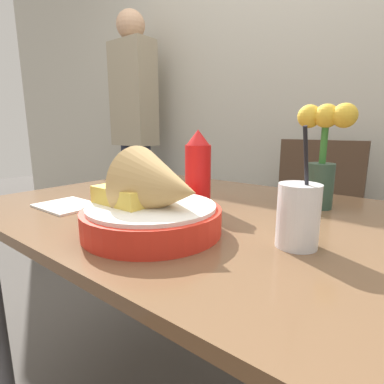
{
  "coord_description": "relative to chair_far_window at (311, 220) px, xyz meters",
  "views": [
    {
      "loc": [
        0.47,
        -0.65,
        0.97
      ],
      "look_at": [
        0.01,
        -0.07,
        0.81
      ],
      "focal_mm": 28.0,
      "sensor_mm": 36.0,
      "label": 1
    }
  ],
  "objects": [
    {
      "name": "wall_window",
      "position": [
        -0.06,
        0.3,
        0.76
      ],
      "size": [
        7.0,
        0.06,
        2.6
      ],
      "color": "#B7B2A3",
      "rests_on": "ground_plane"
    },
    {
      "name": "dining_table",
      "position": [
        -0.06,
        -0.8,
        0.12
      ],
      "size": [
        1.25,
        0.84,
        0.75
      ],
      "color": "brown",
      "rests_on": "ground_plane"
    },
    {
      "name": "chair_far_window",
      "position": [
        0.0,
        0.0,
        0.0
      ],
      "size": [
        0.4,
        0.4,
        0.91
      ],
      "color": "#473323",
      "rests_on": "ground_plane"
    },
    {
      "name": "food_basket",
      "position": [
        -0.02,
        -1.02,
        0.28
      ],
      "size": [
        0.29,
        0.29,
        0.18
      ],
      "color": "red",
      "rests_on": "dining_table"
    },
    {
      "name": "ketchup_bottle",
      "position": [
        -0.09,
        -0.78,
        0.32
      ],
      "size": [
        0.07,
        0.07,
        0.21
      ],
      "color": "red",
      "rests_on": "dining_table"
    },
    {
      "name": "drink_cup",
      "position": [
        0.23,
        -0.9,
        0.27
      ],
      "size": [
        0.08,
        0.08,
        0.22
      ],
      "color": "silver",
      "rests_on": "dining_table"
    },
    {
      "name": "flower_vase",
      "position": [
        0.18,
        -0.59,
        0.38
      ],
      "size": [
        0.15,
        0.07,
        0.28
      ],
      "color": "#2D4738",
      "rests_on": "dining_table"
    },
    {
      "name": "napkin",
      "position": [
        -0.38,
        -1.02,
        0.22
      ],
      "size": [
        0.16,
        0.13,
        0.01
      ],
      "color": "white",
      "rests_on": "dining_table"
    },
    {
      "name": "person_standing",
      "position": [
        -1.29,
        0.03,
        0.48
      ],
      "size": [
        0.32,
        0.19,
        1.75
      ],
      "color": "#2D3347",
      "rests_on": "ground_plane"
    }
  ]
}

